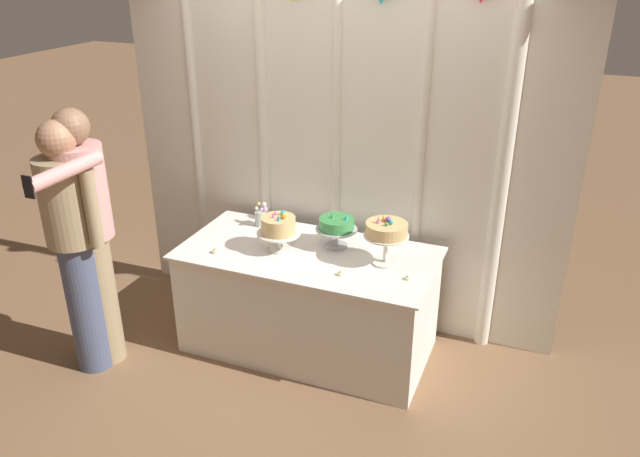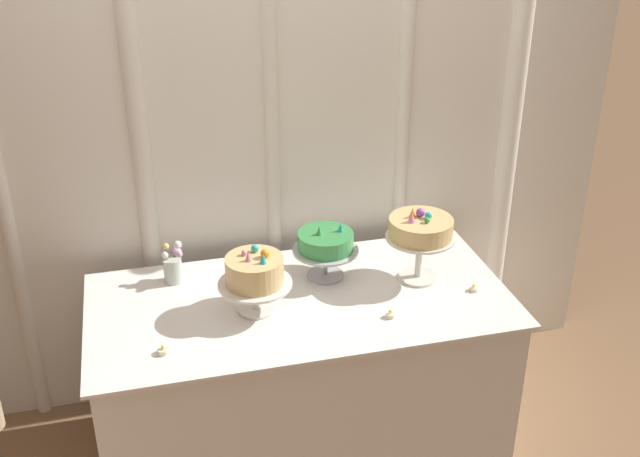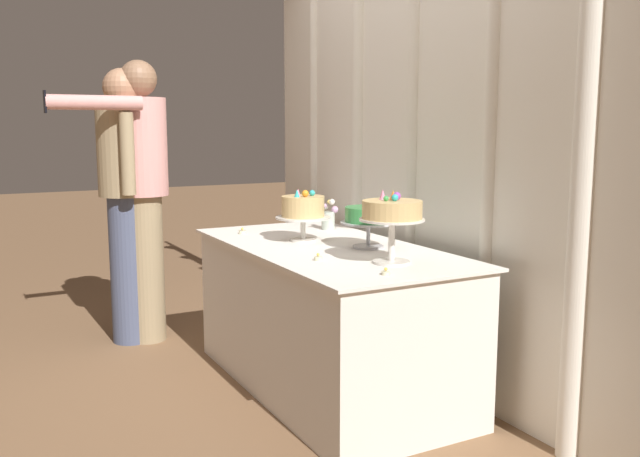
# 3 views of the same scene
# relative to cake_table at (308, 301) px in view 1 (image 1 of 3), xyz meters

# --- Properties ---
(ground_plane) EXTENTS (24.00, 24.00, 0.00)m
(ground_plane) POSITION_rel_cake_table_xyz_m (0.00, -0.10, -0.38)
(ground_plane) COLOR #846042
(draped_curtain) EXTENTS (3.26, 0.16, 2.77)m
(draped_curtain) POSITION_rel_cake_table_xyz_m (0.03, 0.54, 1.05)
(draped_curtain) COLOR white
(draped_curtain) RESTS_ON ground_plane
(cake_table) EXTENTS (1.72, 0.85, 0.76)m
(cake_table) POSITION_rel_cake_table_xyz_m (0.00, 0.00, 0.00)
(cake_table) COLOR white
(cake_table) RESTS_ON ground_plane
(cake_display_leftmost) EXTENTS (0.29, 0.29, 0.28)m
(cake_display_leftmost) POSITION_rel_cake_table_xyz_m (-0.19, -0.05, 0.55)
(cake_display_leftmost) COLOR silver
(cake_display_leftmost) RESTS_ON cake_table
(cake_display_center) EXTENTS (0.28, 0.28, 0.25)m
(cake_display_center) POSITION_rel_cake_table_xyz_m (0.15, 0.15, 0.53)
(cake_display_center) COLOR #B2B2B7
(cake_display_center) RESTS_ON cake_table
(cake_display_rightmost) EXTENTS (0.29, 0.29, 0.33)m
(cake_display_rightmost) POSITION_rel_cake_table_xyz_m (0.53, 0.04, 0.60)
(cake_display_rightmost) COLOR silver
(cake_display_rightmost) RESTS_ON cake_table
(flower_vase) EXTENTS (0.09, 0.11, 0.18)m
(flower_vase) POSITION_rel_cake_table_xyz_m (-0.49, 0.27, 0.45)
(flower_vase) COLOR #B2C1B2
(flower_vase) RESTS_ON cake_table
(tealight_far_left) EXTENTS (0.04, 0.04, 0.04)m
(tealight_far_left) POSITION_rel_cake_table_xyz_m (-0.57, -0.24, 0.39)
(tealight_far_left) COLOR beige
(tealight_far_left) RESTS_ON cake_table
(tealight_near_left) EXTENTS (0.04, 0.04, 0.03)m
(tealight_near_left) POSITION_rel_cake_table_xyz_m (0.31, -0.22, 0.39)
(tealight_near_left) COLOR beige
(tealight_near_left) RESTS_ON cake_table
(tealight_near_right) EXTENTS (0.04, 0.04, 0.03)m
(tealight_near_right) POSITION_rel_cake_table_xyz_m (0.72, -0.12, 0.39)
(tealight_near_right) COLOR beige
(tealight_near_right) RESTS_ON cake_table
(guest_man_pink_jacket) EXTENTS (0.50, 0.37, 1.72)m
(guest_man_pink_jacket) POSITION_rel_cake_table_xyz_m (-1.28, -0.73, 0.57)
(guest_man_pink_jacket) COLOR #4C5675
(guest_man_pink_jacket) RESTS_ON ground_plane
(guest_girl_blue_dress) EXTENTS (0.49, 0.75, 1.77)m
(guest_girl_blue_dress) POSITION_rel_cake_table_xyz_m (-1.25, -0.65, 0.61)
(guest_girl_blue_dress) COLOR #9E8966
(guest_girl_blue_dress) RESTS_ON ground_plane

